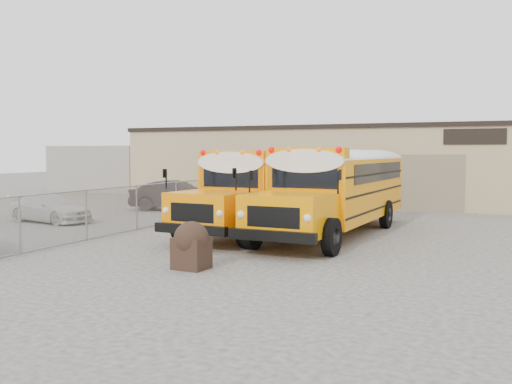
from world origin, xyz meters
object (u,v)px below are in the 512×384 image
at_px(school_bus_left, 332,177).
at_px(car_dark, 176,196).
at_px(car_white, 51,208).
at_px(tarp_bundle, 191,245).
at_px(school_bus_right, 381,177).

height_order(school_bus_left, car_dark, school_bus_left).
bearing_deg(car_white, car_dark, -11.63).
height_order(tarp_bundle, car_dark, car_dark).
distance_m(school_bus_left, car_white, 13.56).
bearing_deg(tarp_bundle, school_bus_right, 82.10).
relative_size(school_bus_left, car_dark, 2.31).
relative_size(school_bus_right, tarp_bundle, 8.88).
bearing_deg(school_bus_right, car_dark, -170.48).
relative_size(tarp_bundle, car_dark, 0.27).
xyz_separation_m(tarp_bundle, car_white, (-10.92, 6.42, -0.04)).
xyz_separation_m(school_bus_right, car_white, (-12.99, -8.45, -1.29)).
xyz_separation_m(car_white, car_dark, (2.41, 6.68, 0.18)).
bearing_deg(school_bus_right, tarp_bundle, -97.90).
height_order(school_bus_left, car_white, school_bus_left).
height_order(school_bus_right, tarp_bundle, school_bus_right).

